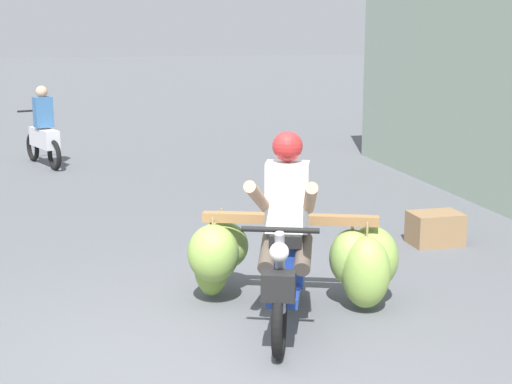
# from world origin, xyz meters

# --- Properties ---
(ground_plane) EXTENTS (120.00, 120.00, 0.00)m
(ground_plane) POSITION_xyz_m (0.00, 0.00, 0.00)
(ground_plane) COLOR #56595E
(motorbike_main_loaded) EXTENTS (1.87, 2.04, 1.58)m
(motorbike_main_loaded) POSITION_xyz_m (0.91, 0.96, 0.50)
(motorbike_main_loaded) COLOR black
(motorbike_main_loaded) RESTS_ON ground
(motorbike_distant_ahead_left) EXTENTS (0.74, 1.54, 1.40)m
(motorbike_distant_ahead_left) POSITION_xyz_m (-1.32, 8.59, 0.57)
(motorbike_distant_ahead_left) COLOR black
(motorbike_distant_ahead_left) RESTS_ON ground
(produce_crate) EXTENTS (0.56, 0.40, 0.36)m
(produce_crate) POSITION_xyz_m (3.04, 2.51, 0.18)
(produce_crate) COLOR olive
(produce_crate) RESTS_ON ground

